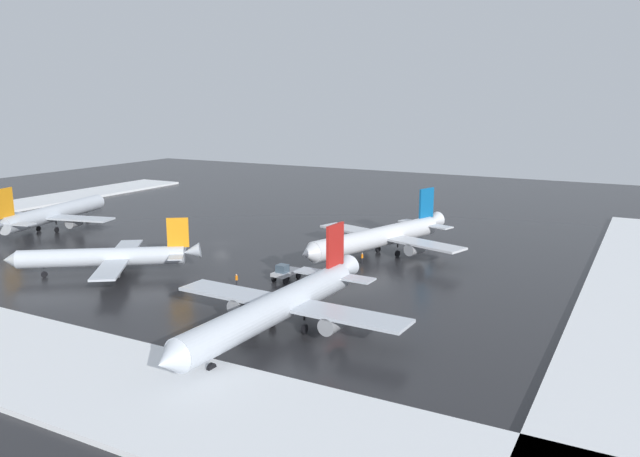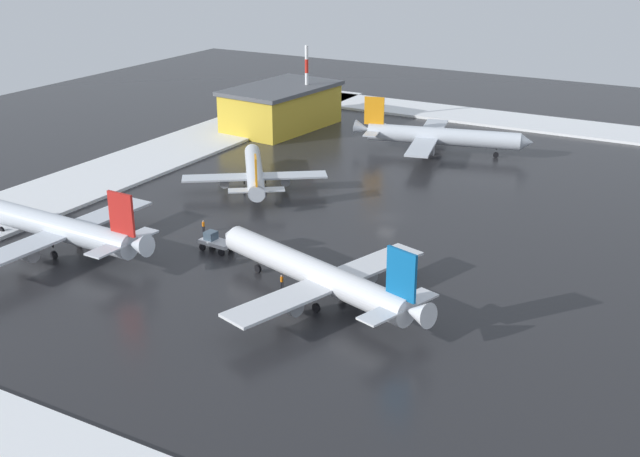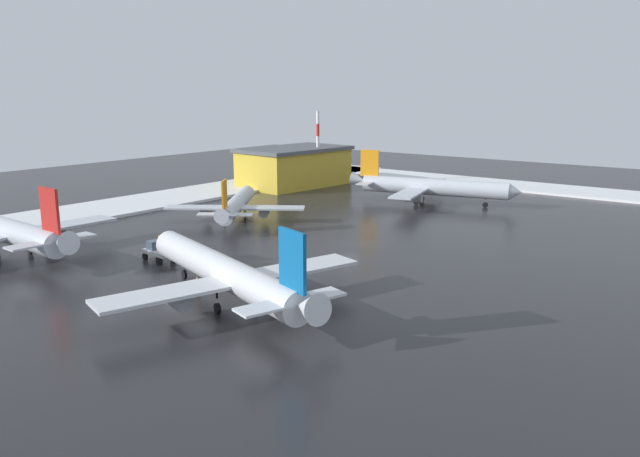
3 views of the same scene
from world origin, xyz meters
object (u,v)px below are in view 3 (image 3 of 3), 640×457
(airplane_foreground_jet, at_px, (5,230))
(antenna_mast, at_px, (318,149))
(airplane_far_rear, at_px, (430,187))
(pushback_tug, at_px, (157,251))
(ground_crew_mid_apron, at_px, (159,241))
(airplane_parked_starboard, at_px, (226,273))
(cargo_hangar, at_px, (294,166))
(ground_crew_near_tug, at_px, (198,283))
(airplane_distant_tail, at_px, (236,204))

(airplane_foreground_jet, relative_size, antenna_mast, 2.04)
(airplane_far_rear, bearing_deg, pushback_tug, -111.75)
(airplane_far_rear, bearing_deg, ground_crew_mid_apron, -117.91)
(airplane_parked_starboard, distance_m, pushback_tug, 20.26)
(ground_crew_mid_apron, bearing_deg, airplane_foreground_jet, 105.89)
(airplane_parked_starboard, distance_m, ground_crew_mid_apron, 26.92)
(cargo_hangar, bearing_deg, airplane_far_rear, 91.99)
(pushback_tug, height_order, ground_crew_near_tug, pushback_tug)
(ground_crew_near_tug, xyz_separation_m, antenna_mast, (-69.87, -37.28, 7.46))
(antenna_mast, height_order, cargo_hangar, antenna_mast)
(airplane_far_rear, distance_m, ground_crew_near_tug, 64.21)
(ground_crew_mid_apron, bearing_deg, airplane_far_rear, -47.20)
(airplane_distant_tail, relative_size, cargo_hangar, 0.92)
(airplane_foreground_jet, xyz_separation_m, antenna_mast, (-74.58, -5.05, 5.05))
(airplane_far_rear, relative_size, pushback_tug, 6.97)
(ground_crew_mid_apron, distance_m, cargo_hangar, 60.15)
(airplane_far_rear, distance_m, pushback_tug, 58.95)
(ground_crew_mid_apron, height_order, cargo_hangar, cargo_hangar)
(antenna_mast, distance_m, cargo_hangar, 6.77)
(pushback_tug, relative_size, antenna_mast, 0.28)
(airplane_foreground_jet, bearing_deg, ground_crew_near_tug, -169.48)
(airplane_foreground_jet, distance_m, ground_crew_mid_apron, 19.91)
(airplane_distant_tail, relative_size, ground_crew_mid_apron, 14.08)
(airplane_parked_starboard, bearing_deg, airplane_foreground_jet, 23.17)
(airplane_foreground_jet, relative_size, ground_crew_mid_apron, 20.15)
(ground_crew_near_tug, xyz_separation_m, ground_crew_mid_apron, (-10.16, -19.22, 0.00))
(airplane_distant_tail, height_order, airplane_foreground_jet, airplane_foreground_jet)
(ground_crew_mid_apron, height_order, antenna_mast, antenna_mast)
(airplane_parked_starboard, height_order, airplane_distant_tail, airplane_parked_starboard)
(airplane_far_rear, bearing_deg, airplane_distant_tail, -131.81)
(airplane_far_rear, bearing_deg, antenna_mast, 155.77)
(airplane_far_rear, xyz_separation_m, airplane_foreground_jet, (68.65, -26.69, 0.11))
(airplane_parked_starboard, bearing_deg, ground_crew_mid_apron, -6.88)
(airplane_parked_starboard, height_order, ground_crew_near_tug, airplane_parked_starboard)
(ground_crew_near_tug, distance_m, antenna_mast, 79.54)
(airplane_far_rear, distance_m, ground_crew_mid_apron, 55.54)
(airplane_parked_starboard, height_order, ground_crew_mid_apron, airplane_parked_starboard)
(airplane_parked_starboard, xyz_separation_m, pushback_tug, (-6.36, -19.13, -2.03))
(airplane_parked_starboard, bearing_deg, pushback_tug, -1.24)
(airplane_distant_tail, distance_m, airplane_foreground_jet, 35.62)
(pushback_tug, distance_m, antenna_mast, 68.77)
(airplane_foreground_jet, bearing_deg, antenna_mast, -83.93)
(airplane_foreground_jet, distance_m, pushback_tug, 21.17)
(airplane_foreground_jet, distance_m, ground_crew_near_tug, 32.66)
(airplane_distant_tail, bearing_deg, ground_crew_mid_apron, 157.53)
(ground_crew_near_tug, bearing_deg, ground_crew_mid_apron, 42.21)
(pushback_tug, distance_m, ground_crew_near_tug, 14.95)
(pushback_tug, xyz_separation_m, ground_crew_mid_apron, (-4.56, -5.36, -0.31))
(airplane_distant_tail, relative_size, antenna_mast, 1.43)
(airplane_parked_starboard, xyz_separation_m, cargo_hangar, (-66.81, -46.45, 1.13))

